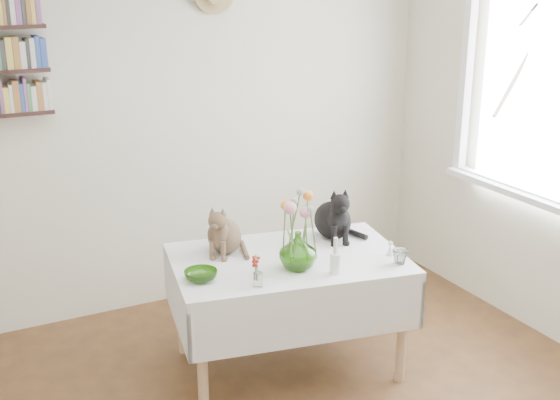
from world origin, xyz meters
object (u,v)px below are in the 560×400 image
black_cat (333,211)px  flower_vase (298,251)px  tabby_cat (224,227)px  dining_table (288,285)px

black_cat → flower_vase: (-0.40, -0.31, -0.06)m
tabby_cat → black_cat: size_ratio=0.90×
tabby_cat → black_cat: black_cat is taller
tabby_cat → flower_vase: (0.25, -0.39, -0.05)m
dining_table → flower_vase: flower_vase is taller
black_cat → flower_vase: bearing=-129.6°
dining_table → tabby_cat: bearing=140.2°
tabby_cat → black_cat: bearing=34.3°
dining_table → black_cat: black_cat is taller
dining_table → flower_vase: bearing=-99.2°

